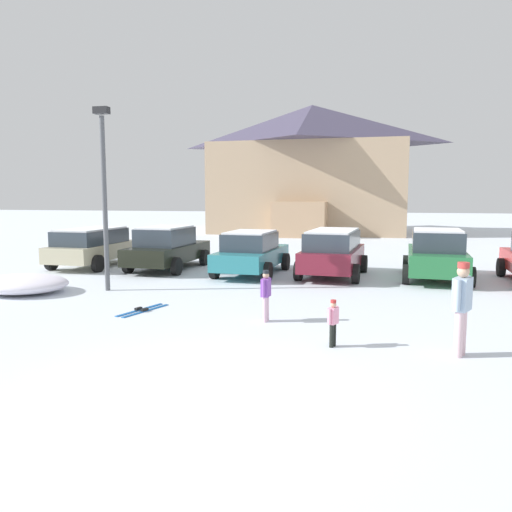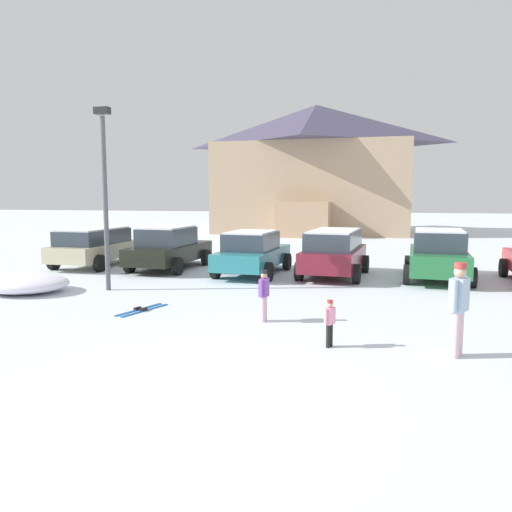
{
  "view_description": "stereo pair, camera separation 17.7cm",
  "coord_description": "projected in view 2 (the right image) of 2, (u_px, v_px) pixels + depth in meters",
  "views": [
    {
      "loc": [
        2.26,
        -6.3,
        2.81
      ],
      "look_at": [
        -0.94,
        7.77,
        1.06
      ],
      "focal_mm": 35.0,
      "sensor_mm": 36.0,
      "label": 1
    },
    {
      "loc": [
        2.43,
        -6.26,
        2.81
      ],
      "look_at": [
        -0.94,
        7.77,
        1.06
      ],
      "focal_mm": 35.0,
      "sensor_mm": 36.0,
      "label": 2
    }
  ],
  "objects": [
    {
      "name": "ground",
      "position": [
        191.0,
        399.0,
        6.95
      ],
      "size": [
        160.0,
        160.0,
        0.0
      ],
      "primitive_type": "plane",
      "color": "silver"
    },
    {
      "name": "parked_beige_suv",
      "position": [
        95.0,
        245.0,
        19.86
      ],
      "size": [
        2.26,
        4.15,
        1.54
      ],
      "color": "#B9B190",
      "rests_on": "ground"
    },
    {
      "name": "parked_green_coupe",
      "position": [
        438.0,
        255.0,
        16.64
      ],
      "size": [
        2.36,
        4.24,
        1.71
      ],
      "color": "#246E3B",
      "rests_on": "ground"
    },
    {
      "name": "plowed_snow_pile",
      "position": [
        23.0,
        283.0,
        14.59
      ],
      "size": [
        2.72,
        2.17,
        0.53
      ],
      "primitive_type": "ellipsoid",
      "color": "white",
      "rests_on": "ground"
    },
    {
      "name": "skier_adult_in_blue_parka",
      "position": [
        459.0,
        304.0,
        8.65
      ],
      "size": [
        0.39,
        0.57,
        1.67
      ],
      "color": "beige",
      "rests_on": "ground"
    },
    {
      "name": "parked_maroon_van",
      "position": [
        334.0,
        251.0,
        17.35
      ],
      "size": [
        2.38,
        4.17,
        1.64
      ],
      "color": "maroon",
      "rests_on": "ground"
    },
    {
      "name": "skier_child_in_pink_snowsuit",
      "position": [
        330.0,
        321.0,
        9.26
      ],
      "size": [
        0.2,
        0.31,
        0.89
      ],
      "color": "black",
      "rests_on": "ground"
    },
    {
      "name": "parked_black_sedan",
      "position": [
        169.0,
        248.0,
        19.12
      ],
      "size": [
        2.31,
        4.41,
        1.65
      ],
      "color": "black",
      "rests_on": "ground"
    },
    {
      "name": "lamp_post",
      "position": [
        105.0,
        189.0,
        14.59
      ],
      "size": [
        0.44,
        0.24,
        5.34
      ],
      "color": "#515459",
      "rests_on": "ground"
    },
    {
      "name": "skier_child_in_purple_jacket",
      "position": [
        264.0,
        293.0,
        11.14
      ],
      "size": [
        0.19,
        0.43,
        1.16
      ],
      "color": "silver",
      "rests_on": "ground"
    },
    {
      "name": "ski_lodge",
      "position": [
        315.0,
        168.0,
        38.9
      ],
      "size": [
        14.91,
        12.26,
        9.77
      ],
      "color": "tan",
      "rests_on": "ground"
    },
    {
      "name": "pair_of_skis",
      "position": [
        142.0,
        310.0,
        12.28
      ],
      "size": [
        0.74,
        1.61,
        0.08
      ],
      "color": "#175FB4",
      "rests_on": "ground"
    },
    {
      "name": "parked_teal_hatchback",
      "position": [
        253.0,
        252.0,
        17.85
      ],
      "size": [
        2.29,
        4.38,
        1.56
      ],
      "color": "teal",
      "rests_on": "ground"
    }
  ]
}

